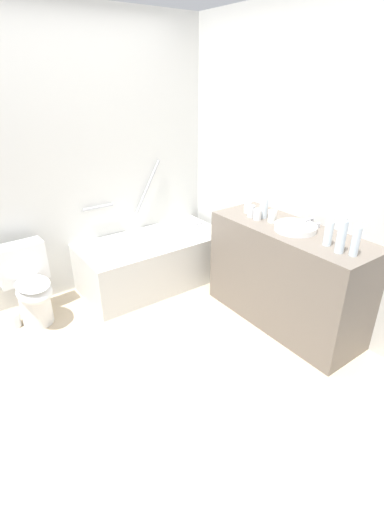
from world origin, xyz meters
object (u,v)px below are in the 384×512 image
object	(u,v)px
water_bottle_3	(329,233)
drinking_glass_0	(248,207)
water_bottle_2	(356,241)
drinking_glass_2	(257,215)
bathtub	(154,259)
sink_basin	(295,228)
toilet_paper_roll	(13,320)
toilet	(30,285)
sink_faucet	(311,222)
water_bottle_1	(264,207)
drinking_glass_1	(251,211)
drinking_glass_3	(272,216)
water_bottle_0	(342,236)

from	to	relation	value
water_bottle_3	drinking_glass_0	xyz separation A→B (m)	(0.03, 0.85, -0.04)
water_bottle_2	drinking_glass_2	bearing A→B (deg)	91.58
bathtub	sink_basin	bearing A→B (deg)	-66.53
toilet_paper_roll	water_bottle_3	bearing A→B (deg)	-40.67
toilet	sink_faucet	size ratio (longest dim) A/B	4.62
bathtub	water_bottle_2	world-z (taller)	bathtub
water_bottle_1	drinking_glass_0	bearing A→B (deg)	98.16
bathtub	toilet_paper_roll	size ratio (longest dim) A/B	11.17
drinking_glass_1	drinking_glass_3	xyz separation A→B (m)	(0.05, -0.19, -0.00)
water_bottle_1	water_bottle_2	xyz separation A→B (m)	(-0.06, -0.89, 0.02)
water_bottle_1	sink_basin	bearing A→B (deg)	-91.93
water_bottle_2	drinking_glass_0	world-z (taller)	water_bottle_2
water_bottle_3	sink_faucet	bearing A→B (deg)	54.00
bathtub	drinking_glass_0	xyz separation A→B (m)	(0.55, -0.76, 0.66)
sink_basin	water_bottle_1	world-z (taller)	water_bottle_1
water_bottle_1	drinking_glass_1	size ratio (longest dim) A/B	1.96
sink_faucet	drinking_glass_3	bearing A→B (deg)	130.32
sink_basin	drinking_glass_3	world-z (taller)	drinking_glass_3
drinking_glass_0	drinking_glass_1	world-z (taller)	drinking_glass_1
bathtub	toilet_paper_roll	world-z (taller)	bathtub
toilet	bathtub	bearing A→B (deg)	84.93
drinking_glass_2	drinking_glass_3	distance (m)	0.13
bathtub	drinking_glass_1	xyz separation A→B (m)	(0.50, -0.86, 0.66)
water_bottle_3	drinking_glass_0	distance (m)	0.85
water_bottle_0	water_bottle_3	world-z (taller)	water_bottle_0
sink_basin	drinking_glass_2	bearing A→B (deg)	101.06
sink_faucet	drinking_glass_0	size ratio (longest dim) A/B	1.51
drinking_glass_3	water_bottle_2	bearing A→B (deg)	-92.55
bathtub	water_bottle_2	bearing A→B (deg)	-74.19
bathtub	water_bottle_0	xyz separation A→B (m)	(0.48, -1.74, 0.73)
sink_faucet	water_bottle_3	size ratio (longest dim) A/B	0.75
sink_basin	water_bottle_3	xyz separation A→B (m)	(-0.04, -0.32, 0.07)
sink_basin	drinking_glass_2	size ratio (longest dim) A/B	3.53
drinking_glass_0	drinking_glass_3	size ratio (longest dim) A/B	0.99
sink_faucet	sink_basin	bearing A→B (deg)	180.00
toilet_paper_roll	sink_basin	bearing A→B (deg)	-34.12
sink_basin	water_bottle_1	xyz separation A→B (m)	(0.01, 0.36, 0.07)
drinking_glass_0	drinking_glass_1	xyz separation A→B (m)	(-0.05, -0.10, 0.00)
water_bottle_1	drinking_glass_0	world-z (taller)	water_bottle_1
water_bottle_3	drinking_glass_2	distance (m)	0.67
water_bottle_3	drinking_glass_0	world-z (taller)	water_bottle_3
sink_faucet	toilet_paper_roll	bearing A→B (deg)	148.35
toilet	water_bottle_1	xyz separation A→B (m)	(1.78, -0.97, 0.62)
water_bottle_3	water_bottle_2	bearing A→B (deg)	-91.21
bathtub	water_bottle_3	size ratio (longest dim) A/B	7.30
toilet	water_bottle_0	bearing A→B (deg)	40.34
drinking_glass_3	water_bottle_3	bearing A→B (deg)	-93.06
bathtub	water_bottle_1	world-z (taller)	bathtub
toilet	toilet_paper_roll	world-z (taller)	toilet
water_bottle_1	water_bottle_2	world-z (taller)	water_bottle_2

